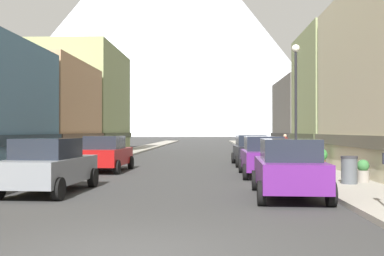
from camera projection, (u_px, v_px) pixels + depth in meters
name	position (u px, v px, depth m)	size (l,w,h in m)	color
ground_plane	(122.00, 255.00, 7.59)	(400.00, 400.00, 0.00)	#333333
sidewalk_left	(127.00, 152.00, 42.81)	(2.50, 100.00, 0.15)	gray
sidewalk_right	(264.00, 153.00, 42.30)	(2.50, 100.00, 0.15)	gray
storefront_left_2	(34.00, 113.00, 33.14)	(7.63, 10.52, 6.91)	tan
storefront_left_3	(76.00, 103.00, 45.30)	(8.65, 12.80, 9.93)	#8C9966
storefront_right_2	(354.00, 99.00, 30.91)	(7.18, 8.16, 8.61)	#8C9966
storefront_right_3	(323.00, 118.00, 40.73)	(7.73, 10.67, 6.54)	#66605B
car_left_0	(49.00, 165.00, 15.16)	(2.26, 4.49, 1.78)	slate
car_left_1	(106.00, 153.00, 23.29)	(2.15, 4.44, 1.78)	#9E1111
car_right_0	(289.00, 168.00, 14.08)	(2.23, 4.48, 1.78)	#591E72
car_right_1	(264.00, 156.00, 20.82)	(2.09, 4.41, 1.78)	#591E72
car_right_2	(251.00, 150.00, 27.46)	(2.17, 4.45, 1.78)	black
trash_bin_right	(349.00, 170.00, 16.53)	(0.59, 0.59, 0.98)	#4C5156
potted_plant_0	(312.00, 157.00, 25.70)	(0.59, 0.59, 0.84)	gray
potted_plant_1	(363.00, 171.00, 17.02)	(0.44, 0.44, 0.83)	gray
potted_plant_2	(321.00, 157.00, 23.58)	(0.66, 0.66, 1.00)	brown
pedestrian_0	(285.00, 148.00, 30.23)	(0.36, 0.36, 1.68)	maroon
streetlamp_right	(296.00, 88.00, 21.46)	(0.36, 0.36, 5.86)	black
mountain_backdrop	(163.00, 18.00, 268.89)	(204.37, 204.37, 134.62)	silver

